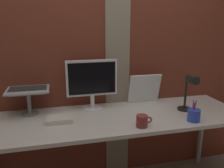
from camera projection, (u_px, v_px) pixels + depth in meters
The scene contains 10 objects.
brick_wall_back at pixel (96, 49), 2.16m from camera, with size 3.71×0.16×2.54m.
desk at pixel (115, 124), 1.96m from camera, with size 2.18×0.67×0.76m.
monitor at pixel (92, 81), 2.04m from camera, with size 0.44×0.18×0.44m.
laptop_stand at pixel (29, 98), 1.95m from camera, with size 0.28×0.22×0.21m.
laptop at pixel (28, 82), 1.98m from camera, with size 0.34×0.28×0.23m.
whiteboard_panel at pixel (144, 89), 2.22m from camera, with size 0.30×0.02×0.29m, color white.
desk_lamp at pixel (189, 89), 1.98m from camera, with size 0.12×0.20×0.33m.
pen_cup at pixel (194, 115), 1.84m from camera, with size 0.10×0.10×0.18m.
coffee_mug at pixel (142, 121), 1.74m from camera, with size 0.12×0.09×0.09m.
paper_clutter_stack at pixel (59, 119), 1.84m from camera, with size 0.20×0.14×0.04m, color silver.
Camera 1 is at (-0.37, -1.66, 1.52)m, focal length 37.86 mm.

